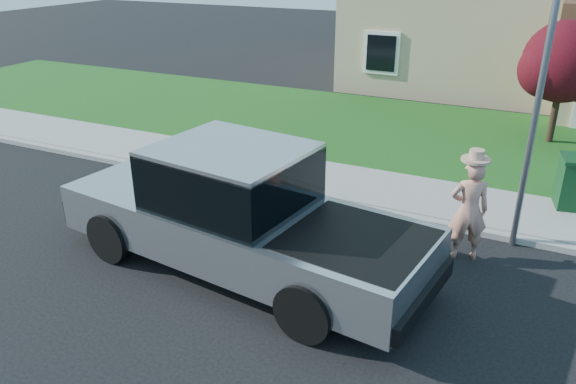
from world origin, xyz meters
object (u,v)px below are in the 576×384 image
object	(u,v)px
woman	(469,208)
ornamental_tree	(565,66)
street_lamp	(539,101)
trash_bin	(574,182)
pickup_truck	(239,214)

from	to	relation	value
woman	ornamental_tree	distance (m)	7.58
ornamental_tree	street_lamp	bearing A→B (deg)	-93.13
woman	trash_bin	world-z (taller)	woman
pickup_truck	ornamental_tree	size ratio (longest dim) A/B	2.08
ornamental_tree	street_lamp	distance (m)	6.62
pickup_truck	trash_bin	world-z (taller)	pickup_truck
ornamental_tree	trash_bin	bearing A→B (deg)	-83.29
pickup_truck	ornamental_tree	xyz separation A→B (m)	(4.54, 9.39, 1.19)
pickup_truck	woman	xyz separation A→B (m)	(3.41, 2.00, -0.05)
pickup_truck	trash_bin	distance (m)	7.01
pickup_truck	trash_bin	bearing A→B (deg)	51.03
woman	trash_bin	xyz separation A→B (m)	(1.67, 2.82, -0.27)
ornamental_tree	woman	bearing A→B (deg)	-98.74
woman	street_lamp	size ratio (longest dim) A/B	0.42
pickup_truck	ornamental_tree	distance (m)	10.49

